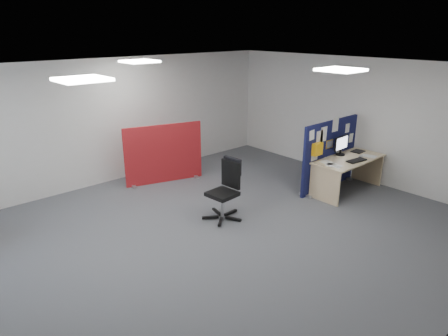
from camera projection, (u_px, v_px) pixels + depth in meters
floor at (203, 240)px, 6.53m from camera, size 9.00×9.00×0.00m
ceiling at (200, 72)px, 5.63m from camera, size 9.00×7.00×0.02m
wall_back at (99, 123)px, 8.54m from camera, size 9.00×0.02×2.70m
wall_front at (443, 254)px, 3.61m from camera, size 9.00×0.02×2.70m
wall_right at (359, 120)px, 8.90m from camera, size 0.02×7.00×2.70m
ceiling_lights at (190, 69)px, 6.31m from camera, size 4.10×4.10×0.04m
navy_divider at (329, 154)px, 8.45m from camera, size 1.80×0.30×1.54m
main_desk at (346, 166)px, 8.34m from camera, size 1.68×0.75×0.73m
monitor_main at (341, 145)px, 8.41m from camera, size 0.47×0.19×0.41m
keyboard at (356, 160)px, 8.09m from camera, size 0.47×0.24×0.02m
mouse at (361, 157)px, 8.32m from camera, size 0.11×0.09×0.03m
paper_tray at (358, 151)px, 8.70m from camera, size 0.29×0.23×0.01m
red_divider at (164, 154)px, 8.81m from camera, size 1.69×0.55×1.31m
office_chair at (227, 185)px, 7.15m from camera, size 0.70×0.72×1.09m
desk_papers at (344, 161)px, 8.08m from camera, size 1.34×0.66×0.00m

